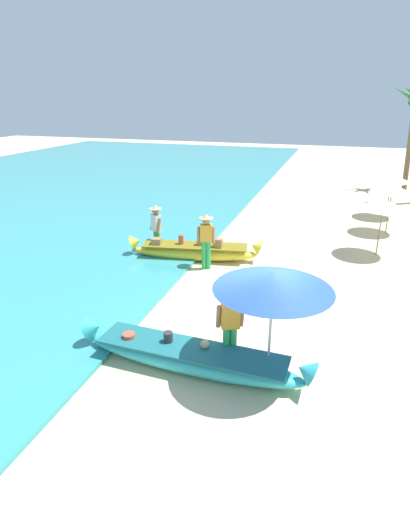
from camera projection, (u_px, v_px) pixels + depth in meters
The scene contains 10 objects.
ground_plane at pixel (247, 344), 9.29m from camera, with size 80.00×80.00×0.00m, color beige.
boat_cyan_foreground at pixel (191, 357), 8.35m from camera, with size 4.85×0.99×0.79m.
boat_yellow_midground at pixel (195, 251), 13.94m from camera, with size 4.40×1.48×0.81m.
person_vendor_hatted at pixel (206, 237), 12.94m from camera, with size 0.58×0.44×1.77m.
person_tourist_customer at pixel (230, 323), 8.29m from camera, with size 0.58×0.39×1.64m.
person_vendor_assistant at pixel (156, 225), 14.34m from camera, with size 0.56×0.48×1.67m.
patio_umbrella_large at pixel (273, 281), 7.51m from camera, with size 2.18×2.18×2.20m.
parasol_row_0 at pixel (384, 205), 13.83m from camera, with size 1.60×1.60×1.91m.
parasol_row_1 at pixel (392, 189), 16.14m from camera, with size 1.60×1.60×1.91m.
parasol_row_2 at pixel (392, 178), 18.23m from camera, with size 1.60×1.60×1.91m.
Camera 1 is at (1.55, -7.90, 5.11)m, focal length 29.77 mm.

